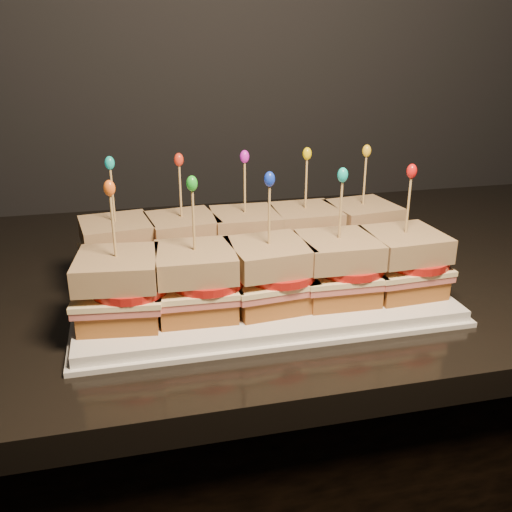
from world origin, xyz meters
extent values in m
cube|color=black|center=(-0.35, 1.67, 0.92)|extent=(2.54, 0.68, 0.03)
cube|color=white|center=(-0.03, 1.56, 0.95)|extent=(0.44, 0.27, 0.02)
cube|color=white|center=(-0.03, 1.56, 0.94)|extent=(0.46, 0.29, 0.01)
cube|color=brown|center=(-0.20, 1.62, 0.97)|extent=(0.10, 0.10, 0.02)
cube|color=#CB6256|center=(-0.20, 1.62, 0.98)|extent=(0.10, 0.10, 0.01)
cube|color=#FFE7A9|center=(-0.20, 1.62, 0.99)|extent=(0.11, 0.10, 0.01)
cylinder|color=red|center=(-0.18, 1.61, 1.00)|extent=(0.08, 0.08, 0.01)
cube|color=#4D2812|center=(-0.20, 1.62, 1.02)|extent=(0.10, 0.10, 0.03)
cylinder|color=tan|center=(-0.20, 1.62, 1.06)|extent=(0.00, 0.00, 0.09)
ellipsoid|color=#12B4A6|center=(-0.20, 1.62, 1.11)|extent=(0.01, 0.01, 0.02)
cube|color=brown|center=(-0.11, 1.62, 0.97)|extent=(0.10, 0.10, 0.02)
cube|color=#CB6256|center=(-0.11, 1.62, 0.98)|extent=(0.10, 0.10, 0.01)
cube|color=#FFE7A9|center=(-0.11, 1.62, 0.99)|extent=(0.11, 0.10, 0.01)
cylinder|color=red|center=(-0.10, 1.61, 1.00)|extent=(0.08, 0.08, 0.01)
cube|color=#4D2812|center=(-0.11, 1.62, 1.02)|extent=(0.10, 0.10, 0.03)
cylinder|color=tan|center=(-0.11, 1.62, 1.06)|extent=(0.00, 0.00, 0.09)
ellipsoid|color=red|center=(-0.11, 1.62, 1.11)|extent=(0.01, 0.01, 0.02)
cube|color=brown|center=(-0.03, 1.62, 0.97)|extent=(0.09, 0.09, 0.02)
cube|color=#CB6256|center=(-0.03, 1.62, 0.98)|extent=(0.10, 0.09, 0.01)
cube|color=#FFE7A9|center=(-0.03, 1.62, 0.99)|extent=(0.10, 0.09, 0.01)
cylinder|color=red|center=(-0.01, 1.61, 1.00)|extent=(0.08, 0.08, 0.01)
cube|color=#4D2812|center=(-0.03, 1.62, 1.02)|extent=(0.09, 0.09, 0.03)
cylinder|color=tan|center=(-0.03, 1.62, 1.06)|extent=(0.00, 0.00, 0.09)
ellipsoid|color=#CE1BD3|center=(-0.03, 1.62, 1.11)|extent=(0.01, 0.01, 0.02)
cube|color=brown|center=(0.06, 1.62, 0.97)|extent=(0.09, 0.09, 0.02)
cube|color=#CB6256|center=(0.06, 1.62, 0.98)|extent=(0.09, 0.09, 0.01)
cube|color=#FFE7A9|center=(0.06, 1.62, 0.99)|extent=(0.10, 0.09, 0.01)
cylinder|color=red|center=(0.07, 1.61, 1.00)|extent=(0.08, 0.08, 0.01)
cube|color=#4D2812|center=(0.06, 1.62, 1.02)|extent=(0.09, 0.09, 0.03)
cylinder|color=tan|center=(0.06, 1.62, 1.06)|extent=(0.00, 0.00, 0.09)
ellipsoid|color=yellow|center=(0.06, 1.62, 1.11)|extent=(0.01, 0.01, 0.02)
cube|color=brown|center=(0.14, 1.62, 0.97)|extent=(0.09, 0.09, 0.02)
cube|color=#CB6256|center=(0.14, 1.62, 0.98)|extent=(0.10, 0.10, 0.01)
cube|color=#FFE7A9|center=(0.14, 1.62, 0.99)|extent=(0.11, 0.10, 0.01)
cylinder|color=red|center=(0.15, 1.61, 1.00)|extent=(0.08, 0.08, 0.01)
cube|color=#4D2812|center=(0.14, 1.62, 1.02)|extent=(0.10, 0.10, 0.03)
cylinder|color=tan|center=(0.14, 1.62, 1.06)|extent=(0.00, 0.00, 0.09)
ellipsoid|color=yellow|center=(0.14, 1.62, 1.11)|extent=(0.01, 0.01, 0.02)
cube|color=brown|center=(-0.20, 1.49, 0.97)|extent=(0.09, 0.09, 0.02)
cube|color=#CB6256|center=(-0.20, 1.49, 0.98)|extent=(0.10, 0.10, 0.01)
cube|color=#FFE7A9|center=(-0.20, 1.49, 0.99)|extent=(0.10, 0.10, 0.01)
cylinder|color=red|center=(-0.18, 1.49, 1.00)|extent=(0.08, 0.08, 0.01)
cube|color=#4D2812|center=(-0.20, 1.49, 1.02)|extent=(0.10, 0.10, 0.03)
cylinder|color=tan|center=(-0.20, 1.49, 1.06)|extent=(0.00, 0.00, 0.09)
ellipsoid|color=orange|center=(-0.20, 1.49, 1.11)|extent=(0.01, 0.01, 0.02)
cube|color=brown|center=(-0.11, 1.49, 0.97)|extent=(0.09, 0.09, 0.02)
cube|color=#CB6256|center=(-0.11, 1.49, 0.98)|extent=(0.10, 0.09, 0.01)
cube|color=#FFE7A9|center=(-0.11, 1.49, 0.99)|extent=(0.10, 0.09, 0.01)
cylinder|color=red|center=(-0.10, 1.49, 1.00)|extent=(0.08, 0.08, 0.01)
cube|color=#4D2812|center=(-0.11, 1.49, 1.02)|extent=(0.09, 0.09, 0.03)
cylinder|color=tan|center=(-0.11, 1.49, 1.06)|extent=(0.00, 0.00, 0.09)
ellipsoid|color=green|center=(-0.11, 1.49, 1.11)|extent=(0.01, 0.01, 0.02)
cube|color=brown|center=(-0.03, 1.49, 0.97)|extent=(0.09, 0.09, 0.02)
cube|color=#CB6256|center=(-0.03, 1.49, 0.98)|extent=(0.10, 0.10, 0.01)
cube|color=#FFE7A9|center=(-0.03, 1.49, 0.99)|extent=(0.10, 0.10, 0.01)
cylinder|color=red|center=(-0.01, 1.49, 1.00)|extent=(0.08, 0.08, 0.01)
cube|color=#4D2812|center=(-0.03, 1.49, 1.02)|extent=(0.09, 0.09, 0.03)
cylinder|color=tan|center=(-0.03, 1.49, 1.06)|extent=(0.00, 0.00, 0.09)
ellipsoid|color=#1434D2|center=(-0.03, 1.49, 1.11)|extent=(0.01, 0.01, 0.02)
cube|color=brown|center=(0.06, 1.49, 0.97)|extent=(0.09, 0.09, 0.02)
cube|color=#CB6256|center=(0.06, 1.49, 0.98)|extent=(0.09, 0.09, 0.01)
cube|color=#FFE7A9|center=(0.06, 1.49, 0.99)|extent=(0.10, 0.09, 0.01)
cylinder|color=red|center=(0.07, 1.49, 1.00)|extent=(0.08, 0.08, 0.01)
cube|color=#4D2812|center=(0.06, 1.49, 1.02)|extent=(0.09, 0.09, 0.03)
cylinder|color=tan|center=(0.06, 1.49, 1.06)|extent=(0.00, 0.00, 0.09)
ellipsoid|color=#11C8B5|center=(0.06, 1.49, 1.11)|extent=(0.01, 0.01, 0.02)
cube|color=brown|center=(0.14, 1.49, 0.97)|extent=(0.09, 0.09, 0.02)
cube|color=#CB6256|center=(0.14, 1.49, 0.98)|extent=(0.10, 0.09, 0.01)
cube|color=#FFE7A9|center=(0.14, 1.49, 0.99)|extent=(0.10, 0.10, 0.01)
cylinder|color=red|center=(0.15, 1.49, 1.00)|extent=(0.08, 0.08, 0.01)
cube|color=#4D2812|center=(0.14, 1.49, 1.02)|extent=(0.09, 0.09, 0.03)
cylinder|color=tan|center=(0.14, 1.49, 1.06)|extent=(0.00, 0.00, 0.09)
ellipsoid|color=red|center=(0.14, 1.49, 1.11)|extent=(0.01, 0.01, 0.02)
camera|label=1|loc=(-0.18, 0.90, 1.25)|focal=40.00mm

